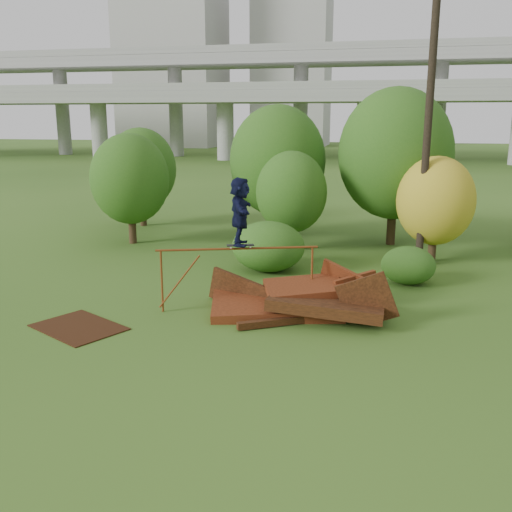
% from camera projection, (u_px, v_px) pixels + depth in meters
% --- Properties ---
extents(ground, '(240.00, 240.00, 0.00)m').
position_uv_depth(ground, '(269.00, 335.00, 14.75)').
color(ground, '#2D5116').
rests_on(ground, ground).
extents(scrap_pile, '(5.74, 3.41, 1.86)m').
position_uv_depth(scrap_pile, '(297.00, 302.00, 16.36)').
color(scrap_pile, '#411C0B').
rests_on(scrap_pile, ground).
extents(grind_rail, '(4.45, 1.57, 1.86)m').
position_uv_depth(grind_rail, '(238.00, 261.00, 16.45)').
color(grind_rail, brown).
rests_on(grind_rail, ground).
extents(skateboard, '(0.81, 0.45, 0.08)m').
position_uv_depth(skateboard, '(240.00, 245.00, 16.35)').
color(skateboard, black).
rests_on(skateboard, grind_rail).
extents(skater, '(0.94, 1.87, 1.94)m').
position_uv_depth(skater, '(240.00, 211.00, 16.11)').
color(skater, black).
rests_on(skater, skateboard).
extents(flat_plate, '(2.87, 2.60, 0.03)m').
position_uv_depth(flat_plate, '(79.00, 327.00, 15.29)').
color(flat_plate, black).
rests_on(flat_plate, ground).
extents(tree_0, '(3.44, 3.44, 4.86)m').
position_uv_depth(tree_0, '(130.00, 179.00, 24.93)').
color(tree_0, black).
rests_on(tree_0, ground).
extents(tree_1, '(4.38, 4.38, 6.09)m').
position_uv_depth(tree_1, '(278.00, 161.00, 25.97)').
color(tree_1, black).
rests_on(tree_1, ground).
extents(tree_2, '(2.97, 2.97, 4.18)m').
position_uv_depth(tree_2, '(291.00, 192.00, 23.65)').
color(tree_2, black).
rests_on(tree_2, ground).
extents(tree_3, '(4.89, 4.89, 6.78)m').
position_uv_depth(tree_3, '(395.00, 154.00, 24.42)').
color(tree_3, black).
rests_on(tree_3, ground).
extents(tree_4, '(2.96, 2.96, 4.09)m').
position_uv_depth(tree_4, '(436.00, 201.00, 21.79)').
color(tree_4, black).
rests_on(tree_4, ground).
extents(tree_6, '(3.59, 3.59, 5.01)m').
position_uv_depth(tree_6, '(141.00, 169.00, 29.06)').
color(tree_6, black).
rests_on(tree_6, ground).
extents(shrub_left, '(2.66, 2.46, 1.84)m').
position_uv_depth(shrub_left, '(268.00, 246.00, 20.74)').
color(shrub_left, '#154111').
rests_on(shrub_left, ground).
extents(shrub_right, '(1.82, 1.67, 1.29)m').
position_uv_depth(shrub_right, '(408.00, 265.00, 19.19)').
color(shrub_right, '#154111').
rests_on(shrub_right, ground).
extents(utility_pole, '(1.40, 0.28, 11.10)m').
position_uv_depth(utility_pole, '(429.00, 114.00, 20.36)').
color(utility_pole, black).
rests_on(utility_pole, ground).
extents(freeway_overpass, '(160.00, 15.00, 13.70)m').
position_uv_depth(freeway_overpass, '(368.00, 78.00, 71.94)').
color(freeway_overpass, gray).
rests_on(freeway_overpass, ground).
extents(building_left, '(18.00, 16.00, 35.00)m').
position_uv_depth(building_left, '(173.00, 53.00, 108.77)').
color(building_left, '#9E9E99').
rests_on(building_left, ground).
extents(building_right, '(14.00, 14.00, 28.00)m').
position_uv_depth(building_right, '(293.00, 73.00, 111.53)').
color(building_right, '#9E9E99').
rests_on(building_right, ground).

